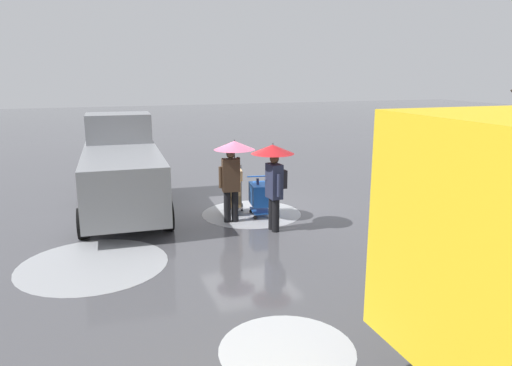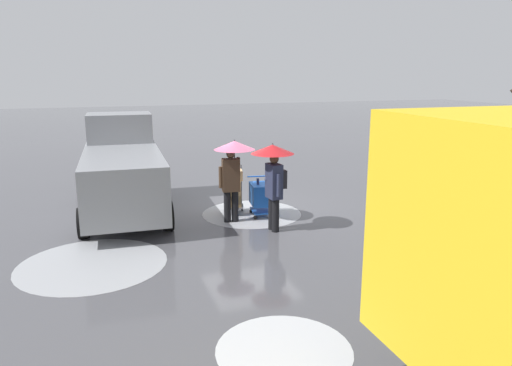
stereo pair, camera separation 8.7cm
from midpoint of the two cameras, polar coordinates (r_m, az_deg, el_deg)
ground_plane at (r=13.84m, az=-0.54°, el=-2.83°), size 90.00×90.00×0.00m
slush_patch_near_cluster at (r=10.33m, az=-18.67°, el=-9.12°), size 2.97×2.97×0.01m
slush_patch_under_van at (r=13.16m, az=-0.32°, el=-3.64°), size 2.71×2.71×0.01m
slush_patch_mid_street at (r=7.08m, az=3.73°, el=-19.22°), size 1.93×1.93×0.01m
cargo_van_parked_right at (r=13.47m, az=-15.43°, el=1.43°), size 2.41×5.44×2.60m
shopping_cart_vendor at (r=12.83m, az=0.75°, el=-1.47°), size 0.67×0.89×1.04m
hand_dolly_boxes at (r=12.99m, az=-2.49°, el=-0.69°), size 0.67×0.81×1.32m
pedestrian_pink_side at (r=11.46m, az=2.32°, el=1.90°), size 1.04×1.04×2.15m
pedestrian_black_side at (r=12.11m, az=-2.57°, el=2.57°), size 1.04×1.04×2.15m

